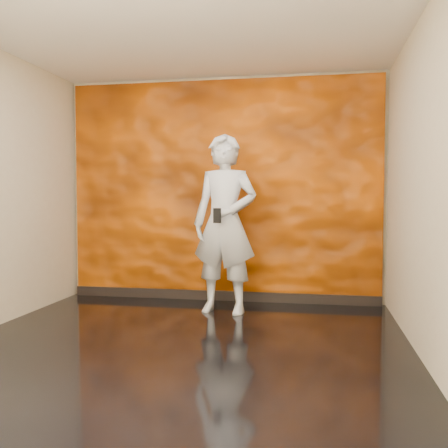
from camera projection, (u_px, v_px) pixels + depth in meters
room at (180, 186)px, 4.33m from camera, size 4.02×4.02×2.81m
feature_wall at (222, 191)px, 6.26m from camera, size 3.90×0.06×2.75m
baseboard at (221, 296)px, 6.29m from camera, size 3.90×0.04×0.12m
man at (225, 224)px, 5.60m from camera, size 0.79×0.58×2.00m
phone at (217, 216)px, 5.32m from camera, size 0.09×0.03×0.16m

